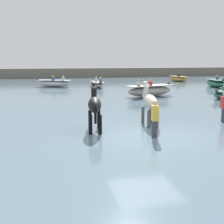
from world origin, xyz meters
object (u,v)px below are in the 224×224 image
boat_near_port (216,83)px  boat_distant_east (150,91)px  person_wading_mid (224,109)px  boat_near_starboard (178,79)px  person_spectator_far (155,121)px  horse_trailing_pinto (150,102)px  boat_far_offshore (224,94)px  horse_lead_black (95,106)px  boat_mid_channel (54,83)px  boat_mid_outer (97,84)px

boat_near_port → boat_distant_east: size_ratio=0.92×
boat_distant_east → person_wading_mid: size_ratio=2.62×
boat_near_starboard → person_spectator_far: person_spectator_far is taller
horse_trailing_pinto → boat_far_offshore: size_ratio=0.75×
horse_lead_black → boat_near_port: bearing=45.5°
person_wading_mid → boat_near_port: bearing=58.5°
boat_mid_channel → boat_near_starboard: bearing=14.3°
boat_near_starboard → person_spectator_far: 28.41m
horse_trailing_pinto → boat_near_starboard: horse_trailing_pinto is taller
boat_mid_channel → person_wading_mid: bearing=-70.6°
boat_mid_channel → boat_far_offshore: boat_mid_channel is taller
boat_near_port → boat_near_starboard: 8.00m
boat_near_starboard → boat_far_offshore: size_ratio=1.15×
boat_near_port → boat_distant_east: bearing=-148.4°
horse_lead_black → boat_near_starboard: bearing=57.5°
horse_trailing_pinto → boat_distant_east: bearing=69.4°
horse_trailing_pinto → boat_mid_outer: horse_trailing_pinto is taller
boat_near_port → boat_distant_east: boat_distant_east is taller
boat_mid_channel → boat_near_starboard: size_ratio=1.21×
boat_near_port → boat_mid_channel: bearing=166.4°
boat_mid_channel → person_wading_mid: 20.51m
horse_trailing_pinto → boat_near_starboard: bearing=61.5°
boat_near_port → person_spectator_far: person_spectator_far is taller
boat_mid_outer → horse_lead_black: bearing=-100.6°
boat_mid_outer → person_wading_mid: (2.57, -17.69, 0.30)m
boat_far_offshore → person_spectator_far: 13.04m
boat_far_offshore → boat_mid_outer: bearing=127.0°
boat_near_port → person_spectator_far: size_ratio=2.42×
boat_near_port → horse_lead_black: bearing=-134.5°
boat_near_port → boat_mid_channel: (-16.27, 3.94, -0.03)m
horse_trailing_pinto → boat_distant_east: horse_trailing_pinto is taller
horse_trailing_pinto → person_spectator_far: (-0.55, -2.00, -0.37)m
horse_lead_black → horse_trailing_pinto: horse_lead_black is taller
boat_mid_channel → person_wading_mid: size_ratio=2.37×
person_spectator_far → person_wading_mid: 4.40m
boat_distant_east → boat_mid_channel: (-6.89, 9.71, -0.07)m
boat_mid_channel → person_spectator_far: size_ratio=2.37×
boat_distant_east → person_spectator_far: (-4.09, -11.42, 0.18)m
boat_mid_outer → boat_mid_channel: boat_mid_channel is taller
boat_far_offshore → horse_lead_black: bearing=-144.6°
boat_mid_channel → person_spectator_far: bearing=-82.5°
boat_near_starboard → boat_far_offshore: boat_near_starboard is taller
boat_mid_channel → person_wading_mid: person_wading_mid is taller
horse_lead_black → boat_far_offshore: horse_lead_black is taller
horse_trailing_pinto → boat_mid_channel: horse_trailing_pinto is taller
boat_near_port → boat_mid_outer: boat_near_port is taller
horse_lead_black → horse_trailing_pinto: (2.46, 0.50, -0.03)m
person_spectator_far → person_wading_mid: bearing=24.0°
horse_lead_black → person_spectator_far: size_ratio=1.31×
boat_distant_east → boat_mid_outer: (-2.64, 8.06, -0.12)m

